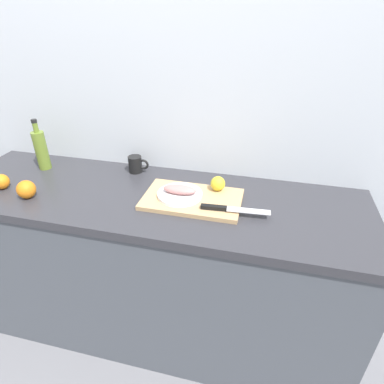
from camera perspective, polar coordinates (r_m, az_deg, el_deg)
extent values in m
plane|color=slate|center=(2.11, -5.75, -22.05)|extent=(12.00, 12.00, 0.00)
cube|color=silver|center=(1.65, -4.26, 15.59)|extent=(3.20, 0.05, 2.50)
cube|color=#4C5159|center=(1.79, -6.47, -13.62)|extent=(2.00, 0.58, 0.86)
cube|color=#333338|center=(1.52, -7.44, -1.28)|extent=(2.00, 0.60, 0.04)
cube|color=tan|center=(1.44, 0.00, -1.37)|extent=(0.44, 0.26, 0.02)
cylinder|color=white|center=(1.45, -2.21, -0.50)|extent=(0.20, 0.20, 0.01)
ellipsoid|color=tan|center=(1.43, -2.23, 0.37)|extent=(0.15, 0.06, 0.04)
cube|color=silver|center=(1.35, 9.97, -3.30)|extent=(0.18, 0.05, 0.00)
cube|color=black|center=(1.36, 3.86, -2.75)|extent=(0.11, 0.03, 0.02)
sphere|color=yellow|center=(1.49, 4.61, 1.51)|extent=(0.07, 0.07, 0.07)
cylinder|color=olive|center=(1.88, -25.09, 6.65)|extent=(0.06, 0.06, 0.20)
cylinder|color=olive|center=(1.84, -25.95, 10.24)|extent=(0.03, 0.03, 0.05)
cylinder|color=black|center=(1.83, -26.18, 11.20)|extent=(0.03, 0.03, 0.02)
cylinder|color=black|center=(1.72, -10.02, 4.86)|extent=(0.07, 0.07, 0.09)
torus|color=black|center=(1.70, -8.56, 4.85)|extent=(0.06, 0.01, 0.06)
sphere|color=orange|center=(1.79, -30.66, 1.59)|extent=(0.07, 0.07, 0.07)
sphere|color=orange|center=(1.64, -27.27, 0.42)|extent=(0.08, 0.08, 0.08)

